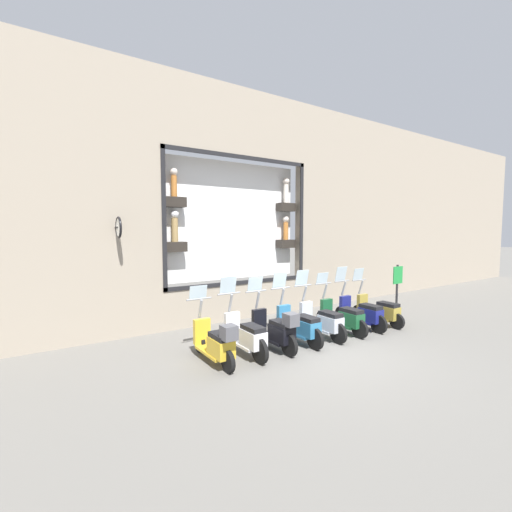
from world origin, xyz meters
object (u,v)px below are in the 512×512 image
at_px(scooter_silver_3, 322,321).
at_px(scooter_white_6, 246,336).
at_px(scooter_black_5, 276,330).
at_px(scooter_green_2, 343,318).
at_px(scooter_navy_1, 362,313).
at_px(scooter_teal_4, 300,326).
at_px(scooter_yellow_7, 216,343).
at_px(scooter_olive_0, 380,311).
at_px(shop_sign_post, 397,289).

relative_size(scooter_silver_3, scooter_white_6, 1.00).
height_order(scooter_silver_3, scooter_black_5, scooter_silver_3).
distance_m(scooter_green_2, scooter_silver_3, 0.77).
distance_m(scooter_navy_1, scooter_green_2, 0.77).
bearing_deg(scooter_white_6, scooter_navy_1, -90.04).
relative_size(scooter_teal_4, scooter_yellow_7, 1.01).
height_order(scooter_olive_0, scooter_black_5, scooter_black_5).
bearing_deg(scooter_olive_0, scooter_navy_1, 89.44).
height_order(scooter_green_2, scooter_silver_3, scooter_silver_3).
bearing_deg(scooter_white_6, scooter_teal_4, -90.09).
distance_m(scooter_silver_3, scooter_yellow_7, 3.08).
bearing_deg(scooter_green_2, scooter_teal_4, 89.81).
relative_size(scooter_green_2, scooter_yellow_7, 1.00).
distance_m(scooter_navy_1, scooter_black_5, 3.08).
bearing_deg(scooter_olive_0, scooter_green_2, 89.90).
bearing_deg(scooter_teal_4, scooter_yellow_7, 91.84).
bearing_deg(scooter_yellow_7, scooter_teal_4, -88.16).
bearing_deg(scooter_navy_1, scooter_green_2, 90.37).
height_order(scooter_silver_3, scooter_yellow_7, scooter_silver_3).
bearing_deg(scooter_white_6, scooter_green_2, -90.14).
bearing_deg(shop_sign_post, scooter_silver_3, 93.91).
bearing_deg(scooter_silver_3, scooter_black_5, 92.41).
distance_m(scooter_olive_0, scooter_navy_1, 0.77).
xyz_separation_m(scooter_navy_1, scooter_silver_3, (0.00, 1.54, 0.00)).
xyz_separation_m(scooter_green_2, shop_sign_post, (0.24, -2.70, 0.48)).
bearing_deg(scooter_black_5, shop_sign_post, -86.55).
distance_m(scooter_black_5, shop_sign_post, 5.04).
relative_size(scooter_olive_0, scooter_green_2, 0.99).
distance_m(scooter_navy_1, scooter_yellow_7, 4.62).
bearing_deg(scooter_silver_3, scooter_navy_1, -90.02).
height_order(scooter_teal_4, shop_sign_post, shop_sign_post).
bearing_deg(scooter_olive_0, scooter_yellow_7, 90.71).
bearing_deg(scooter_white_6, scooter_yellow_7, 95.69).
height_order(scooter_green_2, scooter_black_5, scooter_black_5).
relative_size(scooter_olive_0, scooter_silver_3, 0.99).
distance_m(scooter_teal_4, scooter_black_5, 0.77).
bearing_deg(shop_sign_post, scooter_olive_0, 101.91).
relative_size(scooter_navy_1, scooter_silver_3, 1.00).
distance_m(scooter_olive_0, scooter_white_6, 4.62).
relative_size(scooter_teal_4, scooter_white_6, 1.00).
xyz_separation_m(scooter_green_2, scooter_yellow_7, (-0.07, 3.85, 0.03)).
bearing_deg(scooter_teal_4, shop_sign_post, -86.79).
height_order(scooter_olive_0, scooter_silver_3, scooter_silver_3).
height_order(scooter_black_5, scooter_yellow_7, scooter_black_5).
height_order(scooter_silver_3, scooter_white_6, scooter_silver_3).
distance_m(scooter_teal_4, scooter_yellow_7, 2.31).
bearing_deg(scooter_teal_4, scooter_green_2, -90.19).
relative_size(scooter_black_5, shop_sign_post, 1.07).
distance_m(scooter_navy_1, scooter_silver_3, 1.54).
distance_m(scooter_black_5, scooter_white_6, 0.77).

